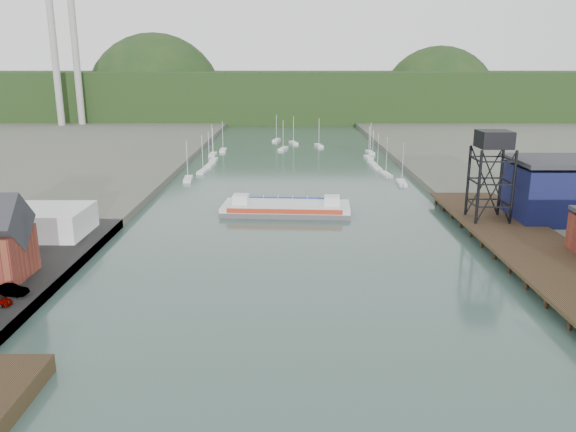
{
  "coord_description": "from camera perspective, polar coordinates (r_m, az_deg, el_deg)",
  "views": [
    {
      "loc": [
        -0.98,
        -40.51,
        29.08
      ],
      "look_at": [
        -1.19,
        53.1,
        4.0
      ],
      "focal_mm": 35.0,
      "sensor_mm": 36.0,
      "label": 1
    }
  ],
  "objects": [
    {
      "name": "smokestacks",
      "position": [
        292.51,
        -21.6,
        14.17
      ],
      "size": [
        11.2,
        8.2,
        60.0
      ],
      "color": "#A1A19C",
      "rests_on": "ground"
    },
    {
      "name": "white_shed",
      "position": [
        103.34,
        -24.48,
        -0.51
      ],
      "size": [
        18.0,
        12.0,
        4.5
      ],
      "primitive_type": "cube",
      "color": "silver",
      "rests_on": "west_quay"
    },
    {
      "name": "distant_hills",
      "position": [
        342.38,
        -0.38,
        11.87
      ],
      "size": [
        500.0,
        120.0,
        80.0
      ],
      "color": "#183216",
      "rests_on": "ground"
    },
    {
      "name": "blue_shed",
      "position": [
        114.83,
        26.51,
        2.35
      ],
      "size": [
        20.5,
        14.5,
        11.3
      ],
      "color": "#0D1139",
      "rests_on": "east_land"
    },
    {
      "name": "marina_sailboats",
      "position": [
        181.27,
        0.46,
        5.88
      ],
      "size": [
        57.71,
        92.65,
        0.9
      ],
      "color": "silver",
      "rests_on": "ground"
    },
    {
      "name": "chain_ferry",
      "position": [
        114.38,
        -0.19,
        0.82
      ],
      "size": [
        26.42,
        12.03,
        3.72
      ],
      "rotation": [
        0.0,
        0.0,
        -0.06
      ],
      "color": "#505053",
      "rests_on": "ground"
    },
    {
      "name": "ground",
      "position": [
        49.88,
        1.31,
        -20.67
      ],
      "size": [
        600.0,
        600.0,
        0.0
      ],
      "primitive_type": "plane",
      "color": "#2F4A43",
      "rests_on": "ground"
    },
    {
      "name": "car_west_b",
      "position": [
        77.89,
        -26.35,
        -6.76
      ],
      "size": [
        4.28,
        1.87,
        1.37
      ],
      "primitive_type": "imported",
      "rotation": [
        0.0,
        0.0,
        1.47
      ],
      "color": "#999999",
      "rests_on": "west_quay"
    },
    {
      "name": "lift_tower",
      "position": [
        105.73,
        20.17,
        6.79
      ],
      "size": [
        6.5,
        6.5,
        16.0
      ],
      "color": "black",
      "rests_on": "east_pier"
    },
    {
      "name": "east_pier",
      "position": [
        97.43,
        23.09,
        -2.44
      ],
      "size": [
        14.0,
        70.0,
        2.45
      ],
      "color": "black",
      "rests_on": "ground"
    }
  ]
}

